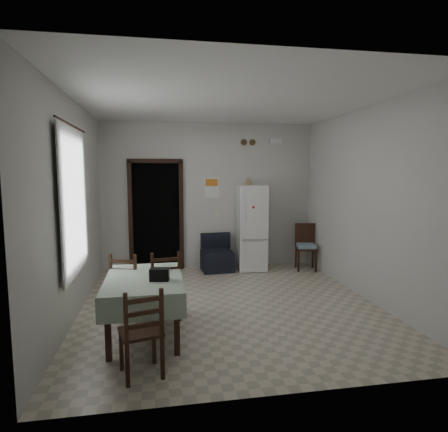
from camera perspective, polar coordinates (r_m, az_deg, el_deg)
name	(u,v)px	position (r m, az deg, el deg)	size (l,w,h in m)	color
ground	(230,305)	(5.60, 0.90, -13.41)	(4.50, 4.50, 0.00)	#BEB29B
ceiling	(230,100)	(5.35, 0.96, 17.19)	(4.20, 4.50, 0.02)	white
wall_back	(209,196)	(7.50, -2.29, 3.05)	(4.20, 0.02, 2.90)	beige
wall_front	(281,230)	(3.11, 8.68, -2.15)	(4.20, 0.02, 2.90)	beige
wall_left	(74,208)	(5.31, -21.95, 1.07)	(0.02, 4.50, 2.90)	beige
wall_right	(367,204)	(6.04, 20.93, 1.74)	(0.02, 4.50, 2.90)	beige
doorway	(156,215)	(7.67, -10.28, 0.11)	(1.06, 0.52, 2.22)	black
window_recess	(65,202)	(5.12, -23.01, 1.96)	(0.10, 1.20, 1.60)	silver
curtain	(75,202)	(5.09, -21.81, 1.99)	(0.02, 1.45, 1.85)	silver
curtain_rod	(72,125)	(5.11, -22.17, 12.67)	(0.02, 0.02, 1.60)	black
calendar	(212,188)	(7.48, -1.90, 4.35)	(0.28, 0.02, 0.40)	white
calendar_image	(212,183)	(7.47, -1.90, 5.12)	(0.24, 0.01, 0.14)	orange
light_switch	(217,213)	(7.54, -1.13, 0.41)	(0.08, 0.02, 0.12)	beige
vent_left	(244,142)	(7.61, 3.02, 11.17)	(0.12, 0.12, 0.03)	brown
vent_right	(252,142)	(7.66, 4.36, 11.13)	(0.12, 0.12, 0.03)	brown
emergency_light	(275,141)	(7.76, 7.84, 11.25)	(0.25, 0.07, 0.09)	white
fridge	(252,228)	(7.40, 4.24, -1.77)	(0.54, 0.54, 1.68)	white
tan_cone	(248,181)	(7.35, 3.66, 5.37)	(0.20, 0.20, 0.16)	tan
navy_seat	(217,253)	(7.35, -1.05, -5.62)	(0.59, 0.57, 0.72)	black
corner_chair	(306,247)	(7.57, 12.40, -4.68)	(0.39, 0.39, 0.91)	black
dining_table	(145,306)	(4.65, -12.01, -13.26)	(0.88, 1.34, 0.70)	#9DB198
black_bag	(159,274)	(4.37, -9.81, -8.76)	(0.22, 0.13, 0.14)	black
dining_chair_far_left	(128,284)	(5.19, -14.37, -10.07)	(0.38, 0.38, 0.89)	black
dining_chair_far_right	(164,284)	(5.07, -9.09, -10.18)	(0.39, 0.39, 0.92)	black
dining_chair_near_head	(141,331)	(3.77, -12.56, -16.68)	(0.38, 0.38, 0.88)	black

